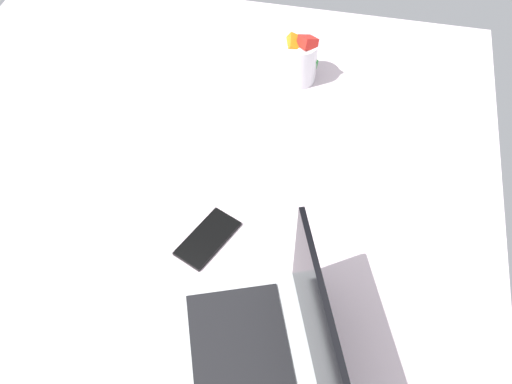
% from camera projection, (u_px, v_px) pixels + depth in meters
% --- Properties ---
extents(bed_mattress, '(1.80, 1.40, 0.18)m').
position_uv_depth(bed_mattress, '(157.00, 277.00, 1.22)').
color(bed_mattress, silver).
rests_on(bed_mattress, ground).
extents(laptop, '(0.39, 0.33, 0.23)m').
position_uv_depth(laptop, '(268.00, 355.00, 0.97)').
color(laptop, '#B7BABC').
rests_on(laptop, bed_mattress).
extents(snack_cup, '(0.09, 0.09, 0.14)m').
position_uv_depth(snack_cup, '(300.00, 60.00, 1.43)').
color(snack_cup, silver).
rests_on(snack_cup, bed_mattress).
extents(cell_phone, '(0.16, 0.12, 0.01)m').
position_uv_depth(cell_phone, '(208.00, 238.00, 1.17)').
color(cell_phone, black).
rests_on(cell_phone, bed_mattress).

